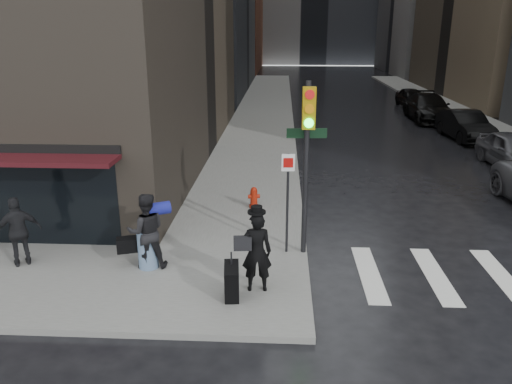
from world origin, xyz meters
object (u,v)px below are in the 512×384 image
(man_jeans, at_px, (146,231))
(parked_car_3, at_px, (428,107))
(fire_hydrant, at_px, (254,198))
(traffic_light, at_px, (305,147))
(man_overcoat, at_px, (251,257))
(man_greycoat, at_px, (19,231))
(parked_car_2, at_px, (465,125))
(parked_car_4, at_px, (412,98))

(man_jeans, distance_m, parked_car_3, 25.30)
(fire_hydrant, bearing_deg, traffic_light, -66.86)
(man_overcoat, distance_m, man_greycoat, 5.87)
(man_greycoat, bearing_deg, parked_car_3, -158.25)
(parked_car_2, xyz_separation_m, parked_car_4, (-0.04, 11.58, -0.07))
(traffic_light, xyz_separation_m, parked_car_3, (8.85, 20.92, -2.17))
(man_overcoat, distance_m, parked_car_2, 20.11)
(traffic_light, distance_m, parked_car_4, 28.34)
(man_greycoat, xyz_separation_m, traffic_light, (6.97, 1.01, 1.97))
(man_jeans, xyz_separation_m, parked_car_3, (12.67, 21.90, -0.27))
(man_greycoat, xyz_separation_m, parked_car_4, (16.17, 27.72, -0.33))
(parked_car_2, distance_m, parked_car_4, 11.58)
(man_jeans, distance_m, traffic_light, 4.38)
(fire_hydrant, distance_m, parked_car_3, 20.31)
(fire_hydrant, bearing_deg, parked_car_2, 47.57)
(man_overcoat, bearing_deg, fire_hydrant, -92.80)
(man_overcoat, height_order, parked_car_2, man_overcoat)
(man_jeans, bearing_deg, fire_hydrant, -135.65)
(man_overcoat, relative_size, man_jeans, 1.07)
(man_overcoat, distance_m, fire_hydrant, 5.51)
(fire_hydrant, bearing_deg, parked_car_4, 65.40)
(fire_hydrant, distance_m, parked_car_4, 25.61)
(man_overcoat, xyz_separation_m, parked_car_2, (10.44, 17.19, -0.23))
(man_jeans, distance_m, parked_car_4, 30.60)
(man_greycoat, bearing_deg, parked_car_4, -152.69)
(man_jeans, height_order, parked_car_4, man_jeans)
(man_greycoat, bearing_deg, man_jeans, 148.04)
(man_greycoat, xyz_separation_m, parked_car_3, (15.82, 21.93, -0.20))
(man_overcoat, relative_size, man_greycoat, 1.15)
(traffic_light, bearing_deg, man_overcoat, -123.24)
(man_overcoat, relative_size, parked_car_2, 0.44)
(man_greycoat, bearing_deg, traffic_light, 155.81)
(man_greycoat, bearing_deg, fire_hydrant, -173.64)
(parked_car_2, bearing_deg, man_greycoat, -139.37)
(parked_car_2, bearing_deg, man_jeans, -133.27)
(man_overcoat, distance_m, parked_car_3, 25.08)
(man_overcoat, xyz_separation_m, parked_car_3, (10.05, 22.98, -0.17))
(man_greycoat, relative_size, parked_car_4, 0.43)
(man_jeans, bearing_deg, traffic_light, 176.97)
(fire_hydrant, relative_size, parked_car_4, 0.17)
(man_greycoat, relative_size, parked_car_3, 0.31)
(parked_car_4, bearing_deg, man_jeans, -118.68)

